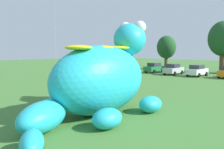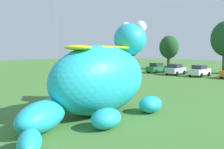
{
  "view_description": "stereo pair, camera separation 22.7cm",
  "coord_description": "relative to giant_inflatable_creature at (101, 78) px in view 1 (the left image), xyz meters",
  "views": [
    {
      "loc": [
        11.55,
        -10.28,
        3.94
      ],
      "look_at": [
        0.92,
        0.87,
        2.35
      ],
      "focal_mm": 38.5,
      "sensor_mm": 36.0,
      "label": 1
    },
    {
      "loc": [
        11.72,
        -10.12,
        3.94
      ],
      "look_at": [
        0.92,
        0.87,
        2.35
      ],
      "focal_mm": 38.5,
      "sensor_mm": 36.0,
      "label": 2
    }
  ],
  "objects": [
    {
      "name": "spectator_mid_field",
      "position": [
        -5.81,
        7.5,
        -1.33
      ],
      "size": [
        0.38,
        0.26,
        1.71
      ],
      "color": "#726656",
      "rests_on": "ground"
    },
    {
      "name": "tree_mid_left",
      "position": [
        -4.02,
        32.48,
        3.57
      ],
      "size": [
        4.95,
        4.95,
        8.79
      ],
      "color": "brown",
      "rests_on": "ground"
    },
    {
      "name": "spectator_near_inflatable",
      "position": [
        -8.95,
        13.8,
        -1.33
      ],
      "size": [
        0.38,
        0.26,
        1.71
      ],
      "color": "#726656",
      "rests_on": "ground"
    },
    {
      "name": "ground_plane",
      "position": [
        -0.94,
        0.14,
        -2.18
      ],
      "size": [
        160.0,
        160.0,
        0.0
      ],
      "primitive_type": "plane",
      "color": "#427533"
    },
    {
      "name": "car_silver",
      "position": [
        -8.56,
        24.1,
        -1.32
      ],
      "size": [
        2.08,
        4.17,
        1.72
      ],
      "color": "#B7BABF",
      "rests_on": "ground"
    },
    {
      "name": "tree_far_left",
      "position": [
        -25.03,
        32.76,
        2.64
      ],
      "size": [
        4.16,
        4.16,
        7.38
      ],
      "color": "brown",
      "rests_on": "ground"
    },
    {
      "name": "tree_left",
      "position": [
        -14.79,
        32.27,
        2.23
      ],
      "size": [
        3.8,
        3.8,
        6.74
      ],
      "color": "brown",
      "rests_on": "ground"
    },
    {
      "name": "car_green",
      "position": [
        -12.53,
        24.78,
        -1.32
      ],
      "size": [
        2.12,
        4.19,
        1.72
      ],
      "color": "#1E7238",
      "rests_on": "ground"
    },
    {
      "name": "car_white",
      "position": [
        -4.76,
        24.37,
        -1.32
      ],
      "size": [
        1.96,
        4.11,
        1.72
      ],
      "color": "white",
      "rests_on": "ground"
    },
    {
      "name": "spectator_wandering",
      "position": [
        -10.09,
        15.79,
        -1.33
      ],
      "size": [
        0.38,
        0.26,
        1.71
      ],
      "color": "black",
      "rests_on": "ground"
    },
    {
      "name": "giant_inflatable_creature",
      "position": [
        0.0,
        0.0,
        0.0
      ],
      "size": [
        6.78,
        11.35,
        5.97
      ],
      "color": "#23B2C6",
      "rests_on": "ground"
    }
  ]
}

